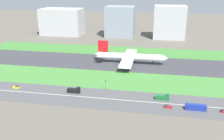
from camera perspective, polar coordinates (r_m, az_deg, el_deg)
ground_plane at (r=221.90m, az=-0.05°, el=1.75°), size 800.00×800.00×0.00m
runway at (r=221.89m, az=-0.05°, el=1.77°), size 280.00×46.00×0.10m
grass_median_north at (r=260.68m, az=1.58°, el=4.48°), size 280.00×36.00×0.10m
grass_median_south at (r=184.06m, az=-2.35°, el=-2.08°), size 280.00×36.00×0.10m
highway at (r=155.65m, az=-4.93°, el=-6.35°), size 280.00×28.00×0.10m
highway_centerline at (r=155.63m, az=-4.93°, el=-6.34°), size 266.00×0.50×0.01m
airliner at (r=217.93m, az=3.95°, el=3.09°), size 65.00×56.00×19.70m
truck_1 at (r=162.76m, az=-8.75°, el=-4.69°), size 8.40×2.50×4.00m
truck_0 at (r=154.81m, az=11.62°, el=-6.20°), size 8.40×2.50×4.00m
car_1 at (r=146.34m, az=12.81°, el=-8.21°), size 4.40×1.80×2.00m
bus_0 at (r=147.65m, az=18.82°, el=-8.16°), size 11.60×2.50×3.50m
car_0 at (r=180.08m, az=-21.22°, el=-3.67°), size 4.40×1.80×2.00m
traffic_light at (r=163.93m, az=-1.51°, el=-3.27°), size 0.36×0.50×7.20m
terminal_building at (r=350.01m, az=-11.45°, el=10.91°), size 55.21×32.24×34.91m
hangar_building at (r=328.90m, az=1.89°, el=11.13°), size 37.04×27.99×39.29m
office_tower at (r=325.61m, az=13.15°, el=10.71°), size 38.88×26.70×41.06m
fuel_tank_west at (r=374.94m, az=2.66°, el=10.36°), size 16.01×16.01×15.91m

